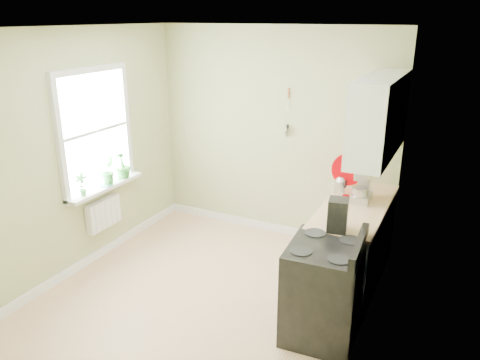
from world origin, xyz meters
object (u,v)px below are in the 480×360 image
at_px(stand_mixer, 362,185).
at_px(coffee_maker, 338,216).
at_px(stove, 324,290).
at_px(kettle, 340,186).

height_order(stand_mixer, coffee_maker, stand_mixer).
relative_size(stove, coffee_maker, 3.32).
bearing_deg(stove, stand_mixer, 88.56).
height_order(kettle, coffee_maker, coffee_maker).
height_order(stove, coffee_maker, coffee_maker).
bearing_deg(kettle, stand_mixer, -16.75).
bearing_deg(stove, coffee_maker, 90.76).
relative_size(kettle, coffee_maker, 0.65).
relative_size(stand_mixer, coffee_maker, 1.30).
xyz_separation_m(stand_mixer, coffee_maker, (-0.03, -0.85, -0.02)).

